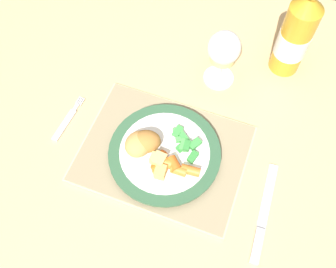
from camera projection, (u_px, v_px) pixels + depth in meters
ground_plane at (165, 201)px, 1.53m from camera, size 6.00×6.00×0.00m
dining_table at (163, 121)px, 0.96m from camera, size 1.22×0.97×0.74m
placemat at (163, 153)px, 0.82m from camera, size 0.35×0.27×0.01m
dinner_plate at (165, 153)px, 0.80m from camera, size 0.24×0.24×0.02m
breaded_croquettes at (143, 143)px, 0.78m from camera, size 0.08×0.08×0.04m
green_beans_pile at (185, 143)px, 0.80m from camera, size 0.07×0.07×0.02m
glazed_carrots at (171, 165)px, 0.77m from camera, size 0.10×0.06×0.02m
fork at (67, 122)px, 0.85m from camera, size 0.02×0.13×0.01m
table_knife at (262, 220)px, 0.75m from camera, size 0.03×0.22×0.01m
wine_glass at (224, 50)px, 0.83m from camera, size 0.08×0.08×0.15m
bottle at (296, 34)px, 0.84m from camera, size 0.07×0.07×0.30m
roast_potatoes at (159, 164)px, 0.76m from camera, size 0.04×0.05×0.03m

